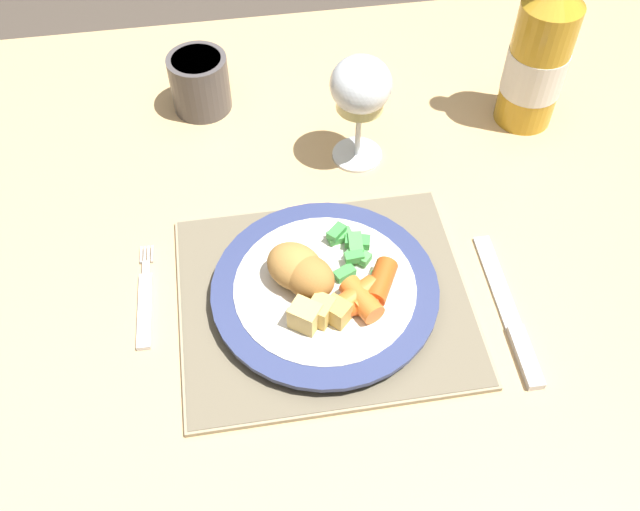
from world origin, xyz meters
TOP-DOWN VIEW (x-y plane):
  - ground_plane at (0.00, 0.00)m, footprint 6.00×6.00m
  - dining_table at (0.00, 0.00)m, footprint 1.55×0.90m
  - placemat at (0.04, -0.08)m, footprint 0.30×0.26m
  - dinner_plate at (0.04, -0.08)m, footprint 0.24×0.24m
  - breaded_croquettes at (0.01, -0.07)m, footprint 0.09×0.09m
  - green_beans_pile at (0.07, -0.05)m, footprint 0.05×0.09m
  - glazed_carrots at (0.08, -0.11)m, footprint 0.07×0.07m
  - fork at (-0.15, -0.06)m, footprint 0.02×0.13m
  - table_knife at (0.22, -0.14)m, footprint 0.02×0.19m
  - wine_glass at (0.11, 0.13)m, footprint 0.07×0.07m
  - bottle at (0.34, 0.17)m, footprint 0.07×0.07m
  - roast_potatoes at (0.02, -0.12)m, footprint 0.07×0.04m
  - drinking_cup at (-0.07, 0.26)m, footprint 0.08×0.08m

SIDE VIEW (x-z plane):
  - ground_plane at x=0.00m, z-range 0.00..0.00m
  - dining_table at x=0.00m, z-range 0.29..1.03m
  - fork at x=-0.15m, z-range 0.74..0.75m
  - table_knife at x=0.22m, z-range 0.74..0.75m
  - placemat at x=0.04m, z-range 0.74..0.75m
  - dinner_plate at x=0.04m, z-range 0.75..0.77m
  - green_beans_pile at x=0.07m, z-range 0.77..0.78m
  - glazed_carrots at x=0.08m, z-range 0.77..0.79m
  - roast_potatoes at x=0.02m, z-range 0.77..0.79m
  - drinking_cup at x=-0.07m, z-range 0.74..0.82m
  - breaded_croquettes at x=0.01m, z-range 0.77..0.81m
  - bottle at x=0.34m, z-range 0.70..0.97m
  - wine_glass at x=0.11m, z-range 0.77..0.91m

